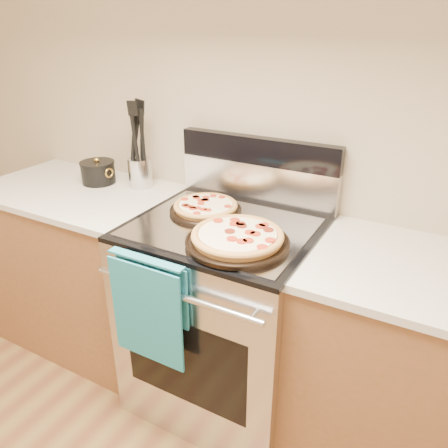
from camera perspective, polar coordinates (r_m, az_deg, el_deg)
The scene contains 16 objects.
wall_back at distance 1.98m, azimuth 5.20°, elevation 15.15°, with size 4.00×4.00×0.00m, color tan.
range_body at distance 2.05m, azimuth 0.11°, elevation -12.09°, with size 0.76×0.68×0.90m, color #B7B7BC.
oven_window at distance 1.83m, azimuth -5.18°, elevation -17.60°, with size 0.56×0.01×0.40m, color black.
cooktop at distance 1.81m, azimuth 0.13°, elevation -0.39°, with size 0.76×0.68×0.02m, color black.
backsplash_lower at distance 2.03m, azimuth 4.36°, elevation 5.48°, with size 0.76×0.06×0.18m, color silver.
backsplash_upper at distance 1.98m, azimuth 4.50°, elevation 9.56°, with size 0.76×0.06×0.12m, color black.
oven_handle at distance 1.59m, azimuth -6.48°, elevation -9.10°, with size 0.03×0.03×0.70m, color silver.
dish_towel at distance 1.71m, azimuth -9.69°, elevation -10.72°, with size 0.32×0.05×0.42m, color #18547C, non-canonical shape.
foil_sheet at distance 1.78m, azimuth -0.34°, elevation -0.37°, with size 0.70×0.55×0.01m, color gray.
cabinet_left at distance 2.54m, azimuth -17.31°, elevation -5.58°, with size 1.00×0.62×0.88m, color brown.
countertop_left at distance 2.35m, azimuth -18.71°, elevation 4.02°, with size 1.02×0.64×0.03m, color #B7B0A4.
cabinet_right at distance 1.92m, azimuth 25.62°, elevation -18.38°, with size 1.00×0.62×0.88m, color brown.
pepperoni_pizza_back at distance 1.90m, azimuth -2.41°, elevation 2.16°, with size 0.31×0.31×0.04m, color #B87A38, non-canonical shape.
pepperoni_pizza_front at distance 1.62m, azimuth 1.76°, elevation -1.85°, with size 0.39×0.39×0.05m, color #B87A38, non-canonical shape.
utensil_crock at distance 2.27m, azimuth -10.88°, elevation 6.63°, with size 0.12×0.12×0.15m, color silver.
saucepan at distance 2.39m, azimuth -16.11°, elevation 6.40°, with size 0.17×0.17×0.11m, color black.
Camera 1 is at (0.78, 0.22, 1.69)m, focal length 35.00 mm.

